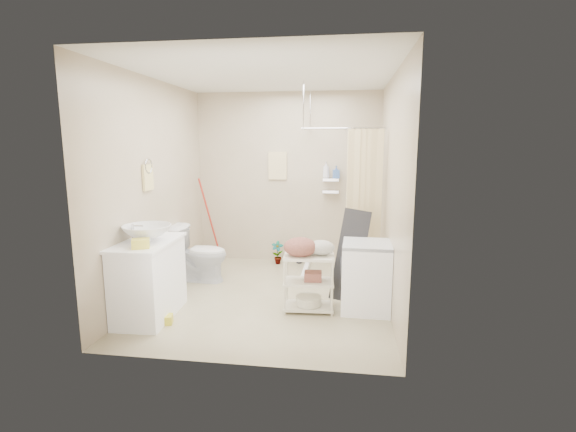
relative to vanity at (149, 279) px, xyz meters
name	(u,v)px	position (x,y,z in m)	size (l,w,h in m)	color
floor	(269,296)	(1.16, 0.75, -0.41)	(3.20, 3.20, 0.00)	tan
ceiling	(267,74)	(1.16, 0.75, 2.19)	(2.80, 3.20, 0.04)	silver
wall_back	(287,179)	(1.16, 2.35, 0.89)	(2.80, 0.04, 2.60)	#BEAE93
wall_front	(231,213)	(1.16, -0.85, 0.89)	(2.80, 0.04, 2.60)	#BEAE93
wall_left	(155,188)	(-0.24, 0.75, 0.89)	(0.04, 3.20, 2.60)	#BEAE93
wall_right	(391,192)	(2.56, 0.75, 0.89)	(0.04, 3.20, 2.60)	#BEAE93
vanity	(149,279)	(0.00, 0.00, 0.00)	(0.53, 0.94, 0.83)	white
sink	(147,233)	(0.01, 0.00, 0.50)	(0.50, 0.50, 0.17)	silver
counter_basket	(141,244)	(0.08, -0.28, 0.46)	(0.17, 0.13, 0.09)	yellow
floor_basket	(164,318)	(0.23, -0.17, -0.35)	(0.23, 0.18, 0.13)	gold
toilet	(199,253)	(0.12, 1.21, -0.04)	(0.42, 0.74, 0.76)	silver
mop	(208,220)	(-0.07, 2.17, 0.24)	(0.12, 0.12, 1.30)	#AF271B
potted_plant_a	(277,253)	(1.03, 2.12, -0.24)	(0.19, 0.13, 0.36)	brown
potted_plant_b	(300,253)	(1.38, 2.21, -0.26)	(0.17, 0.14, 0.31)	brown
hanging_towel	(278,166)	(1.01, 2.33, 1.09)	(0.28, 0.03, 0.42)	beige
towel_ring	(148,176)	(-0.22, 0.55, 1.06)	(0.04, 0.22, 0.34)	#EFDB88
tp_holder	(162,234)	(-0.20, 0.80, 0.31)	(0.08, 0.12, 0.14)	white
shower	(342,201)	(2.01, 1.80, 0.64)	(1.10, 1.10, 2.10)	white
shampoo_bottle_a	(326,170)	(1.76, 2.25, 1.03)	(0.10, 0.10, 0.25)	silver
shampoo_bottle_b	(336,172)	(1.91, 2.25, 1.00)	(0.09, 0.09, 0.19)	#3D64AF
washing_machine	(366,276)	(2.30, 0.50, -0.03)	(0.52, 0.54, 0.77)	white
laundry_rack	(309,278)	(1.67, 0.38, -0.04)	(0.55, 0.32, 0.76)	beige
ironing_board	(350,255)	(2.13, 0.74, 0.15)	(0.32, 0.09, 1.12)	black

